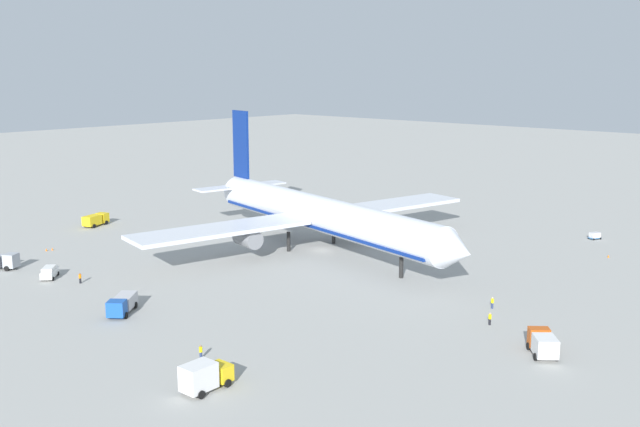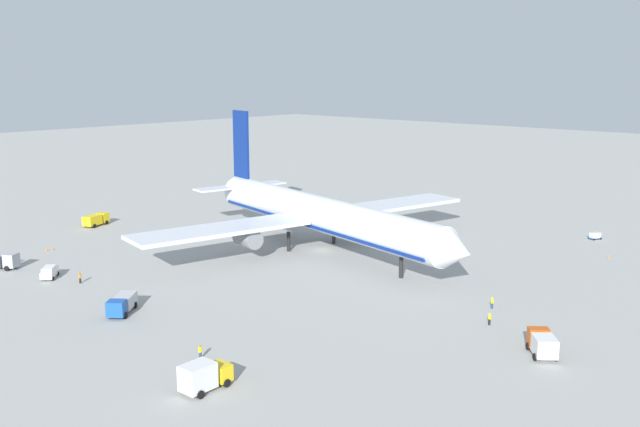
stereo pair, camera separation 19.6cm
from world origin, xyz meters
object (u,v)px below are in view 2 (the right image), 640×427
(airliner, at_px, (317,214))
(service_van, at_px, (49,272))
(ground_worker_3, at_px, (200,352))
(traffic_cone_2, at_px, (609,256))
(ground_worker_2, at_px, (492,303))
(traffic_cone_3, at_px, (299,200))
(ground_worker_0, at_px, (490,319))
(traffic_cone_4, at_px, (52,249))
(service_truck_3, at_px, (0,260))
(ground_worker_1, at_px, (80,278))
(traffic_cone_1, at_px, (47,249))
(service_truck_4, at_px, (203,376))
(baggage_cart_0, at_px, (595,236))
(service_truck_2, at_px, (122,304))
(traffic_cone_0, at_px, (280,203))
(service_truck_0, at_px, (96,219))
(service_truck_1, at_px, (542,343))

(airliner, distance_m, service_van, 48.13)
(ground_worker_3, height_order, traffic_cone_2, ground_worker_3)
(ground_worker_2, bearing_deg, traffic_cone_3, 151.77)
(ground_worker_0, distance_m, traffic_cone_4, 83.57)
(service_truck_3, xyz_separation_m, traffic_cone_2, (74.18, 77.65, -1.18))
(service_van, height_order, ground_worker_1, service_van)
(ground_worker_1, distance_m, traffic_cone_1, 24.62)
(ground_worker_0, xyz_separation_m, ground_worker_3, (-19.44, -33.18, 0.01))
(service_truck_3, height_order, ground_worker_0, service_truck_3)
(service_truck_4, relative_size, baggage_cart_0, 1.95)
(service_truck_2, bearing_deg, traffic_cone_0, 120.31)
(service_truck_0, bearing_deg, traffic_cone_1, -54.21)
(baggage_cart_0, height_order, traffic_cone_4, baggage_cart_0)
(service_truck_2, relative_size, service_truck_3, 1.01)
(ground_worker_0, xyz_separation_m, ground_worker_1, (-57.81, -27.01, 0.02))
(service_truck_4, bearing_deg, service_van, 169.69)
(ground_worker_3, bearing_deg, baggage_cart_0, 83.56)
(ground_worker_3, bearing_deg, service_truck_4, -35.90)
(service_truck_3, xyz_separation_m, ground_worker_0, (75.75, 31.83, -0.59))
(traffic_cone_1, bearing_deg, ground_worker_3, -11.49)
(airliner, distance_m, service_truck_1, 58.44)
(traffic_cone_4, bearing_deg, traffic_cone_3, 91.35)
(ground_worker_0, bearing_deg, traffic_cone_3, 149.37)
(service_truck_4, distance_m, ground_worker_1, 46.81)
(service_truck_4, height_order, ground_worker_3, service_truck_4)
(service_truck_0, height_order, service_truck_4, service_truck_4)
(service_truck_1, relative_size, ground_worker_3, 3.21)
(service_truck_3, bearing_deg, traffic_cone_1, 117.28)
(service_truck_3, relative_size, traffic_cone_1, 12.25)
(baggage_cart_0, height_order, ground_worker_3, ground_worker_3)
(baggage_cart_0, bearing_deg, service_truck_2, -109.38)
(service_van, distance_m, ground_worker_3, 44.95)
(service_truck_4, bearing_deg, traffic_cone_1, 165.62)
(service_truck_0, relative_size, traffic_cone_4, 12.02)
(service_truck_2, bearing_deg, airliner, 95.66)
(service_truck_1, distance_m, traffic_cone_2, 52.20)
(airliner, relative_size, traffic_cone_0, 136.51)
(service_truck_4, bearing_deg, traffic_cone_2, 82.67)
(traffic_cone_2, bearing_deg, ground_worker_1, -127.68)
(ground_worker_0, bearing_deg, ground_worker_1, -154.96)
(service_truck_4, bearing_deg, service_truck_1, 56.17)
(ground_worker_3, distance_m, traffic_cone_3, 103.87)
(service_truck_3, height_order, traffic_cone_3, service_truck_3)
(service_truck_4, xyz_separation_m, traffic_cone_2, (10.82, 84.11, -1.41))
(service_truck_1, xyz_separation_m, service_truck_4, (-22.24, -33.19, 0.15))
(service_van, height_order, traffic_cone_3, service_van)
(service_truck_1, relative_size, service_truck_2, 0.81)
(service_truck_4, xyz_separation_m, service_van, (-51.79, 9.42, -0.65))
(airliner, relative_size, traffic_cone_4, 136.51)
(ground_worker_1, relative_size, ground_worker_3, 1.01)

